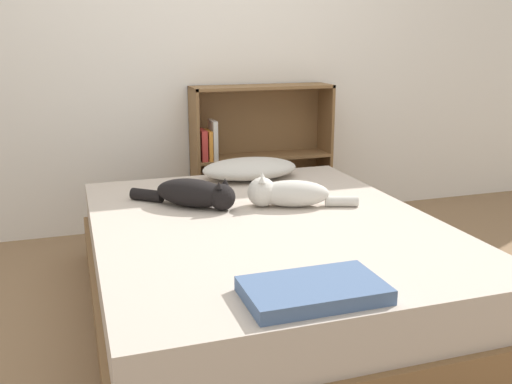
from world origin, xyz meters
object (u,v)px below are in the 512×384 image
(bed, at_px, (266,267))
(bookshelf, at_px, (256,154))
(cat_dark, at_px, (195,194))
(pillow, at_px, (250,169))
(cat_light, at_px, (286,193))

(bed, distance_m, bookshelf, 1.41)
(cat_dark, xyz_separation_m, bookshelf, (0.65, 1.00, -0.03))
(bed, xyz_separation_m, bookshelf, (0.39, 1.33, 0.27))
(pillow, xyz_separation_m, cat_light, (-0.00, -0.60, 0.01))
(bed, distance_m, cat_light, 0.39)
(bookshelf, bearing_deg, cat_dark, -122.96)
(pillow, distance_m, cat_light, 0.60)
(bed, distance_m, pillow, 0.87)
(cat_light, xyz_separation_m, bookshelf, (0.22, 1.14, -0.03))
(bed, bearing_deg, cat_light, 48.63)
(bed, relative_size, bookshelf, 2.08)
(pillow, bearing_deg, cat_light, -90.27)
(bed, relative_size, pillow, 3.49)
(bed, bearing_deg, cat_dark, 128.74)
(cat_light, distance_m, bookshelf, 1.16)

